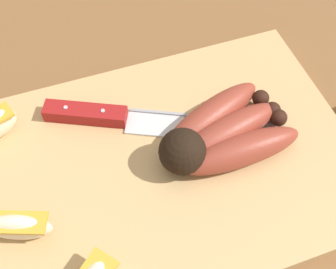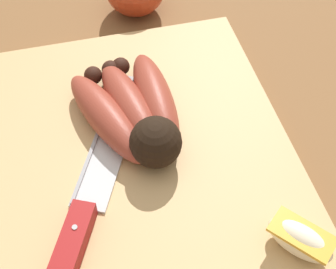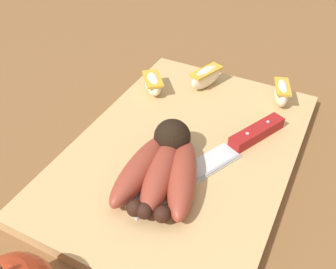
{
  "view_description": "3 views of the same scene",
  "coord_description": "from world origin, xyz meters",
  "views": [
    {
      "loc": [
        -0.08,
        -0.23,
        0.43
      ],
      "look_at": [
        0.0,
        0.01,
        0.04
      ],
      "focal_mm": 43.94,
      "sensor_mm": 36.0,
      "label": 1
    },
    {
      "loc": [
        -0.27,
        0.03,
        0.42
      ],
      "look_at": [
        0.01,
        -0.04,
        0.05
      ],
      "focal_mm": 51.1,
      "sensor_mm": 36.0,
      "label": 2
    },
    {
      "loc": [
        0.37,
        0.15,
        0.39
      ],
      "look_at": [
        -0.0,
        -0.04,
        0.04
      ],
      "focal_mm": 40.49,
      "sensor_mm": 36.0,
      "label": 3
    }
  ],
  "objects": [
    {
      "name": "apple_wedge_near",
      "position": [
        -0.17,
        -0.05,
        0.04
      ],
      "size": [
        0.07,
        0.04,
        0.04
      ],
      "color": "#F4E5C1",
      "rests_on": "cutting_board"
    },
    {
      "name": "chefs_knife",
      "position": [
        -0.04,
        0.05,
        0.03
      ],
      "size": [
        0.27,
        0.15,
        0.02
      ],
      "color": "silver",
      "rests_on": "cutting_board"
    },
    {
      "name": "cutting_board",
      "position": [
        -0.01,
        -0.01,
        0.01
      ],
      "size": [
        0.44,
        0.31,
        0.02
      ],
      "primitive_type": "cube",
      "color": "tan",
      "rests_on": "ground_plane"
    },
    {
      "name": "banana_bunch",
      "position": [
        0.06,
        -0.01,
        0.04
      ],
      "size": [
        0.16,
        0.12,
        0.05
      ],
      "color": "black",
      "rests_on": "cutting_board"
    },
    {
      "name": "ground_plane",
      "position": [
        0.0,
        0.0,
        0.0
      ],
      "size": [
        6.0,
        6.0,
        0.0
      ],
      "primitive_type": "plane",
      "color": "brown"
    }
  ]
}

